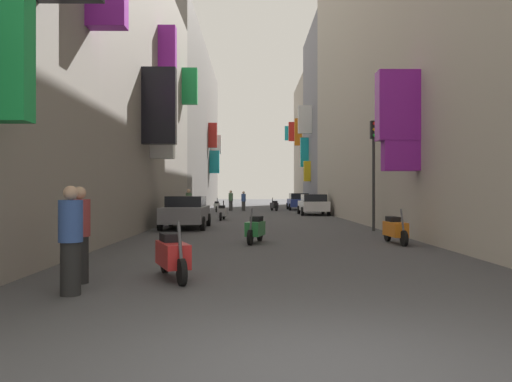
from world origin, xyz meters
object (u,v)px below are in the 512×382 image
scooter_red (172,254)px  scooter_green (255,229)px  parked_car_grey (186,211)px  scooter_orange (395,229)px  scooter_black (274,205)px  pedestrian_near_left (189,204)px  pedestrian_mid_street (79,235)px  pedestrian_far_away (231,200)px  parked_car_blue (298,201)px  scooter_silver (222,212)px  pedestrian_crossing (71,240)px  parked_car_white (313,204)px  traffic_light_near_corner (374,157)px  pedestrian_near_right (244,201)px  scooter_white (217,206)px

scooter_red → scooter_green: (1.64, 6.46, -0.00)m
parked_car_grey → scooter_orange: bearing=-41.7°
scooter_black → pedestrian_near_left: size_ratio=0.99×
pedestrian_mid_street → pedestrian_far_away: (1.34, 33.65, -0.00)m
scooter_orange → scooter_green: (-4.45, 0.27, -0.00)m
parked_car_blue → scooter_green: bearing=-98.3°
pedestrian_near_left → scooter_black: bearing=65.9°
scooter_orange → scooter_silver: (-6.26, 13.00, -0.00)m
scooter_silver → scooter_black: (3.64, 13.50, -0.00)m
scooter_black → pedestrian_crossing: (-4.86, -34.18, 0.42)m
parked_car_white → scooter_black: (-2.44, 7.22, -0.31)m
scooter_silver → pedestrian_near_left: size_ratio=1.06×
pedestrian_far_away → scooter_silver: bearing=-89.6°
scooter_orange → parked_car_blue: bearing=90.7°
pedestrian_mid_street → scooter_red: bearing=16.0°
scooter_red → scooter_orange: bearing=45.5°
parked_car_grey → parked_car_blue: bearing=71.8°
parked_car_grey → scooter_silver: (1.28, 6.28, -0.30)m
parked_car_white → traffic_light_near_corner: size_ratio=0.89×
scooter_orange → pedestrian_near_right: pedestrian_near_right is taller
parked_car_grey → pedestrian_near_left: (-0.77, 7.06, 0.14)m
scooter_red → pedestrian_near_left: 20.11m
scooter_green → scooter_silver: bearing=98.1°
pedestrian_crossing → parked_car_blue: bearing=78.9°
parked_car_blue → scooter_white: (-7.04, -4.20, -0.32)m
pedestrian_far_away → scooter_green: bearing=-85.9°
pedestrian_crossing → traffic_light_near_corner: 15.25m
scooter_silver → scooter_green: bearing=-81.9°
pedestrian_near_right → traffic_light_near_corner: bearing=-74.7°
parked_car_white → pedestrian_mid_street: pedestrian_mid_street is taller
scooter_black → pedestrian_far_away: size_ratio=1.02×
scooter_green → pedestrian_near_right: (-0.79, 26.09, 0.37)m
parked_car_grey → parked_car_white: parked_car_white is taller
parked_car_white → pedestrian_near_right: bearing=125.5°
pedestrian_near_right → pedestrian_far_away: bearing=150.4°
scooter_silver → scooter_black: bearing=74.9°
parked_car_blue → traffic_light_near_corner: (0.90, -23.61, 2.34)m
scooter_black → pedestrian_near_left: bearing=-114.1°
pedestrian_mid_street → scooter_green: bearing=64.9°
scooter_black → pedestrian_far_away: pedestrian_far_away is taller
pedestrian_mid_street → pedestrian_crossing: bearing=-78.1°
scooter_red → pedestrian_crossing: pedestrian_crossing is taller
scooter_red → scooter_white: bearing=92.4°
pedestrian_mid_street → scooter_black: bearing=81.3°
parked_car_white → pedestrian_crossing: pedestrian_crossing is taller
pedestrian_mid_street → traffic_light_near_corner: 14.52m
scooter_orange → pedestrian_near_left: bearing=121.1°
parked_car_white → scooter_black: bearing=108.7°
scooter_red → traffic_light_near_corner: 13.35m
pedestrian_near_left → pedestrian_near_right: 12.94m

